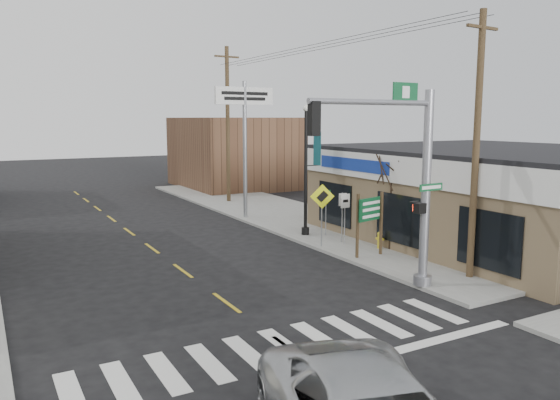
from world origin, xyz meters
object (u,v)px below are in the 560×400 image
bare_tree (393,162)px  utility_pole_near (476,144)px  fire_hydrant (380,239)px  lamp_post (307,160)px  guide_sign (370,215)px  utility_pole_far (228,123)px  dance_center_sign (245,116)px  traffic_signal_pole (409,169)px

bare_tree → utility_pole_near: (-0.29, -4.45, 0.93)m
fire_hydrant → lamp_post: lamp_post is taller
guide_sign → utility_pole_far: size_ratio=0.25×
bare_tree → utility_pole_near: bearing=-93.7°
bare_tree → utility_pole_near: utility_pole_near is taller
guide_sign → dance_center_sign: 10.99m
traffic_signal_pole → bare_tree: (3.15, 4.36, -0.22)m
traffic_signal_pole → utility_pole_far: utility_pole_far is taller
bare_tree → utility_pole_near: 4.55m
traffic_signal_pole → bare_tree: traffic_signal_pole is taller
guide_sign → lamp_post: size_ratio=0.42×
guide_sign → bare_tree: (1.54, 0.52, 1.99)m
bare_tree → utility_pole_far: (-0.50, 15.63, 1.46)m
utility_pole_far → bare_tree: bearing=-92.3°
dance_center_sign → utility_pole_near: bearing=-86.3°
traffic_signal_pole → utility_pole_near: (2.86, -0.09, 0.71)m
guide_sign → lamp_post: (-0.03, 4.69, 1.84)m
fire_hydrant → bare_tree: bare_tree is taller
guide_sign → fire_hydrant: (1.20, 0.83, -1.26)m
fire_hydrant → lamp_post: size_ratio=0.12×
guide_sign → utility_pole_near: size_ratio=0.28×
fire_hydrant → bare_tree: size_ratio=0.15×
traffic_signal_pole → lamp_post: traffic_signal_pole is taller
guide_sign → utility_pole_far: (1.04, 16.15, 3.45)m
dance_center_sign → utility_pole_near: utility_pole_near is taller
traffic_signal_pole → bare_tree: 5.38m
traffic_signal_pole → utility_pole_far: bearing=79.6°
dance_center_sign → fire_hydrant: bearing=-83.1°
guide_sign → fire_hydrant: 1.93m
lamp_post → dance_center_sign: size_ratio=0.81×
lamp_post → utility_pole_far: bearing=107.0°
traffic_signal_pole → dance_center_sign: 14.25m
traffic_signal_pole → utility_pole_near: utility_pole_near is taller
traffic_signal_pole → bare_tree: size_ratio=1.40×
utility_pole_near → dance_center_sign: bearing=91.8°
guide_sign → fire_hydrant: bearing=20.3°
traffic_signal_pole → fire_hydrant: 6.46m
guide_sign → bare_tree: size_ratio=0.55×
traffic_signal_pole → dance_center_sign: dance_center_sign is taller
utility_pole_near → traffic_signal_pole: bearing=172.8°
traffic_signal_pole → utility_pole_far: size_ratio=0.65×
guide_sign → bare_tree: bearing=4.2°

